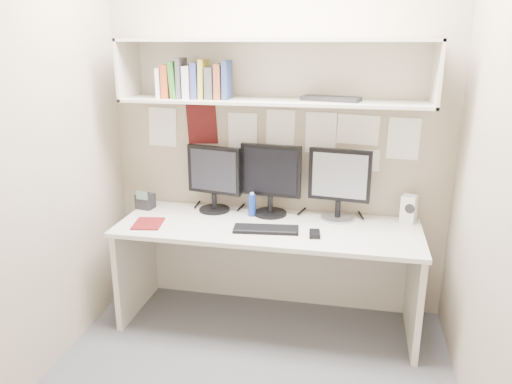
% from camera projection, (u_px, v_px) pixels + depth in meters
% --- Properties ---
extents(floor, '(2.40, 2.00, 0.01)m').
position_uv_depth(floor, '(248.00, 380.00, 2.93)').
color(floor, '#4A4A4F').
rests_on(floor, ground).
extents(wall_back, '(2.40, 0.02, 2.60)m').
position_uv_depth(wall_back, '(278.00, 131.00, 3.48)').
color(wall_back, gray).
rests_on(wall_back, ground).
extents(wall_front, '(2.40, 0.02, 2.60)m').
position_uv_depth(wall_front, '(178.00, 239.00, 1.61)').
color(wall_front, gray).
rests_on(wall_front, ground).
extents(wall_left, '(0.02, 2.00, 2.60)m').
position_uv_depth(wall_left, '(36.00, 155.00, 2.77)').
color(wall_left, gray).
rests_on(wall_left, ground).
extents(wall_right, '(0.02, 2.00, 2.60)m').
position_uv_depth(wall_right, '(498.00, 178.00, 2.31)').
color(wall_right, gray).
rests_on(wall_right, ground).
extents(desk, '(2.00, 0.70, 0.73)m').
position_uv_depth(desk, '(268.00, 274.00, 3.43)').
color(desk, beige).
rests_on(desk, floor).
extents(overhead_hutch, '(2.00, 0.38, 0.40)m').
position_uv_depth(overhead_hutch, '(275.00, 71.00, 3.22)').
color(overhead_hutch, beige).
rests_on(overhead_hutch, wall_back).
extents(pinned_papers, '(1.92, 0.01, 0.48)m').
position_uv_depth(pinned_papers, '(277.00, 138.00, 3.49)').
color(pinned_papers, white).
rests_on(pinned_papers, wall_back).
extents(monitor_left, '(0.40, 0.22, 0.47)m').
position_uv_depth(monitor_left, '(214.00, 176.00, 3.53)').
color(monitor_left, black).
rests_on(monitor_left, desk).
extents(monitor_center, '(0.43, 0.24, 0.50)m').
position_uv_depth(monitor_center, '(271.00, 177.00, 3.45)').
color(monitor_center, black).
rests_on(monitor_center, desk).
extents(monitor_right, '(0.42, 0.23, 0.49)m').
position_uv_depth(monitor_right, '(339.00, 182.00, 3.36)').
color(monitor_right, '#A5A5AA').
rests_on(monitor_right, desk).
extents(keyboard, '(0.43, 0.19, 0.02)m').
position_uv_depth(keyboard, '(266.00, 229.00, 3.22)').
color(keyboard, black).
rests_on(keyboard, desk).
extents(mouse, '(0.08, 0.11, 0.03)m').
position_uv_depth(mouse, '(315.00, 234.00, 3.12)').
color(mouse, black).
rests_on(mouse, desk).
extents(speaker, '(0.12, 0.12, 0.19)m').
position_uv_depth(speaker, '(409.00, 209.00, 3.34)').
color(speaker, silver).
rests_on(speaker, desk).
extents(blue_bottle, '(0.05, 0.05, 0.17)m').
position_uv_depth(blue_bottle, '(252.00, 205.00, 3.47)').
color(blue_bottle, navy).
rests_on(blue_bottle, desk).
extents(maroon_notebook, '(0.21, 0.25, 0.01)m').
position_uv_depth(maroon_notebook, '(148.00, 224.00, 3.33)').
color(maroon_notebook, maroon).
rests_on(maroon_notebook, desk).
extents(desk_phone, '(0.13, 0.12, 0.14)m').
position_uv_depth(desk_phone, '(145.00, 201.00, 3.63)').
color(desk_phone, black).
rests_on(desk_phone, desk).
extents(book_stack, '(0.48, 0.16, 0.26)m').
position_uv_depth(book_stack, '(195.00, 81.00, 3.26)').
color(book_stack, white).
rests_on(book_stack, overhead_hutch).
extents(hutch_tray, '(0.39, 0.22, 0.03)m').
position_uv_depth(hutch_tray, '(331.00, 99.00, 3.16)').
color(hutch_tray, black).
rests_on(hutch_tray, overhead_hutch).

